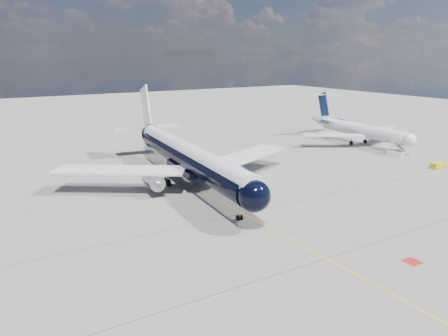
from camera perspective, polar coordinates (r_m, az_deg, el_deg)
The scene contains 7 objects.
ground at distance 73.21m, azimuth -6.30°, elevation -1.21°, with size 320.00×320.00×0.00m, color gray.
taxiway_centerline at distance 68.90m, azimuth -4.51°, elevation -2.18°, with size 0.16×160.00×0.01m, color yellow.
red_marking at distance 48.00m, azimuth 23.38°, elevation -11.18°, with size 1.60×1.60×0.01m, color maroon.
main_airliner at distance 68.74m, azimuth -4.93°, elevation 1.57°, with size 40.23×49.19×14.21m.
regional_jet at distance 104.35m, azimuth 16.84°, elevation 4.97°, with size 27.95×32.17×10.89m.
boarding_stair at distance 95.03m, azimuth 21.55°, elevation 1.93°, with size 3.22×3.63×3.37m.
service_tug at distance 87.29m, azimuth 26.17°, elevation 0.28°, with size 2.71×1.78×1.00m.
Camera 1 is at (-29.75, -33.84, 19.99)m, focal length 35.00 mm.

